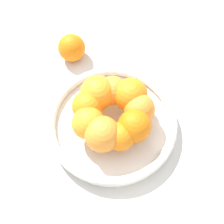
# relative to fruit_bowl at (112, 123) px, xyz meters

# --- Properties ---
(ground_plane) EXTENTS (4.00, 4.00, 0.00)m
(ground_plane) POSITION_rel_fruit_bowl_xyz_m (0.00, 0.00, -0.02)
(ground_plane) COLOR beige
(fruit_bowl) EXTENTS (0.32, 0.32, 0.04)m
(fruit_bowl) POSITION_rel_fruit_bowl_xyz_m (0.00, 0.00, 0.00)
(fruit_bowl) COLOR silver
(fruit_bowl) RESTS_ON ground_plane
(orange_pile) EXTENTS (0.20, 0.20, 0.08)m
(orange_pile) POSITION_rel_fruit_bowl_xyz_m (-0.00, -0.00, 0.06)
(orange_pile) COLOR orange
(orange_pile) RESTS_ON fruit_bowl
(stray_orange) EXTENTS (0.08, 0.08, 0.08)m
(stray_orange) POSITION_rel_fruit_bowl_xyz_m (-0.01, -0.25, 0.02)
(stray_orange) COLOR orange
(stray_orange) RESTS_ON ground_plane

